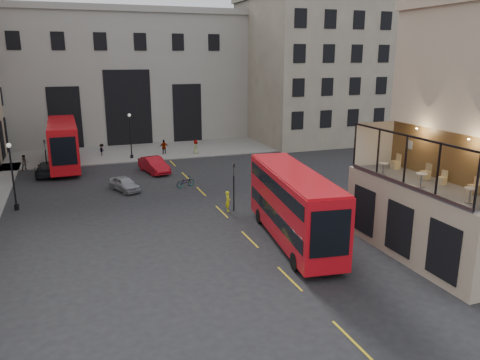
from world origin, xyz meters
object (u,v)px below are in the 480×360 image
object	(u,v)px
bicycle	(185,182)
cafe_chair_c	(425,175)
traffic_light_far	(46,154)
cafe_table_near	(470,193)
car_b	(154,165)
cafe_chair_a	(473,189)
pedestrian_d	(196,147)
cafe_chair_d	(396,164)
bus_far	(63,142)
cafe_table_mid	(421,178)
car_c	(48,168)
bus_near	(293,203)
street_lamp_b	(131,139)
cyclist	(228,201)
pedestrian_c	(164,147)
traffic_light_near	(234,181)
pedestrian_b	(102,150)
street_lamp_a	(13,180)
car_a	(125,184)
cafe_table_far	(383,167)
cafe_chair_b	(442,180)
pedestrian_a	(25,163)

from	to	relation	value
bicycle	cafe_chair_c	world-z (taller)	cafe_chair_c
traffic_light_far	cafe_table_near	size ratio (longest dim) A/B	4.91
car_b	cafe_chair_a	bearing A→B (deg)	-80.30
pedestrian_d	cafe_chair_d	bearing A→B (deg)	-178.84
bicycle	cafe_table_near	xyz separation A→B (m)	(8.95, -23.74, 4.62)
cafe_table_near	bus_far	bearing A→B (deg)	118.23
cafe_table_mid	car_c	bearing A→B (deg)	125.02
cafe_table_mid	bicycle	bearing A→B (deg)	112.90
bus_near	car_b	xyz separation A→B (m)	(-5.19, 21.74, -1.83)
street_lamp_b	cyclist	bearing A→B (deg)	-78.36
pedestrian_c	traffic_light_near	bearing A→B (deg)	94.61
car_b	pedestrian_c	distance (m)	8.98
bus_far	cafe_chair_c	distance (m)	37.66
pedestrian_d	cafe_chair_a	xyz separation A→B (m)	(5.67, -36.69, 3.99)
pedestrian_b	cyclist	bearing A→B (deg)	-140.27
bus_near	street_lamp_a	bearing A→B (deg)	142.86
cafe_chair_c	car_b	bearing A→B (deg)	114.66
bicycle	pedestrian_d	distance (m)	14.90
traffic_light_far	bicycle	bearing A→B (deg)	-33.75
cyclist	pedestrian_b	bearing A→B (deg)	32.70
car_a	bicycle	bearing A→B (deg)	-28.43
traffic_light_far	cafe_table_far	world-z (taller)	cafe_table_far
traffic_light_far	street_lamp_a	bearing A→B (deg)	-101.31
cafe_chair_b	cafe_chair_d	xyz separation A→B (m)	(-0.01, 4.10, 0.05)
cyclist	pedestrian_c	xyz separation A→B (m)	(-0.47, 23.00, 0.12)
cafe_table_mid	cafe_chair_d	bearing A→B (deg)	70.12
pedestrian_a	cafe_chair_a	world-z (taller)	cafe_chair_a
cafe_chair_c	cafe_table_far	bearing A→B (deg)	129.59
pedestrian_a	cafe_chair_d	distance (m)	37.72
bus_far	cafe_table_mid	size ratio (longest dim) A/B	15.63
pedestrian_d	cafe_table_far	bearing A→B (deg)	177.96
pedestrian_b	cafe_table_far	size ratio (longest dim) A/B	2.15
pedestrian_a	car_c	bearing A→B (deg)	-63.78
bus_near	cafe_table_far	bearing A→B (deg)	-22.75
pedestrian_c	cafe_table_near	world-z (taller)	cafe_table_near
traffic_light_near	bus_near	bearing A→B (deg)	-78.32
street_lamp_a	car_b	world-z (taller)	street_lamp_a
traffic_light_near	cafe_chair_a	size ratio (longest dim) A/B	4.23
pedestrian_a	cafe_chair_a	distance (m)	42.66
cafe_table_near	pedestrian_a	bearing A→B (deg)	123.16
car_b	bicycle	xyz separation A→B (m)	(1.72, -6.53, -0.31)
pedestrian_b	cafe_chair_b	size ratio (longest dim) A/B	1.85
pedestrian_b	cafe_chair_d	bearing A→B (deg)	-131.32
cafe_table_far	cafe_chair_d	size ratio (longest dim) A/B	0.73
traffic_light_near	bicycle	world-z (taller)	traffic_light_near
pedestrian_a	pedestrian_d	world-z (taller)	pedestrian_d
car_b	cafe_chair_c	xyz separation A→B (m)	(11.84, -25.79, 4.08)
cafe_chair_b	street_lamp_a	bearing A→B (deg)	142.49
traffic_light_far	pedestrian_c	bearing A→B (deg)	28.37
bicycle	car_a	bearing A→B (deg)	61.22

